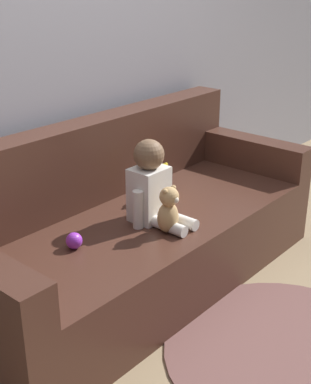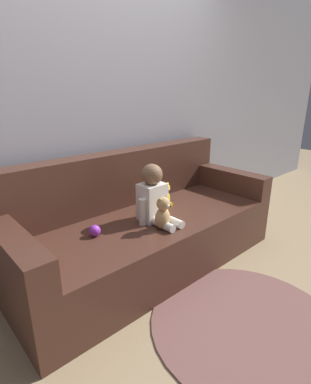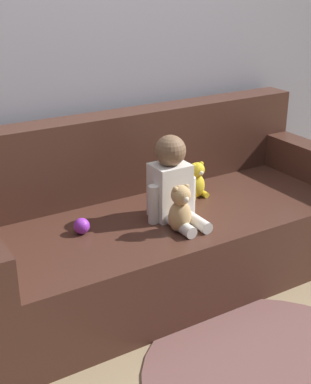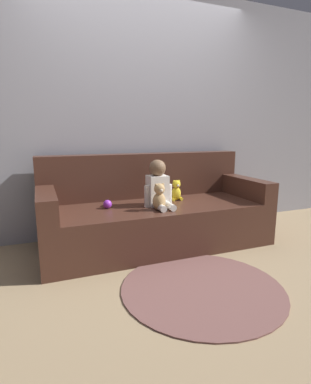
# 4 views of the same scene
# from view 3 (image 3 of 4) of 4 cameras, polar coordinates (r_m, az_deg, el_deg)

# --- Properties ---
(ground_plane) EXTENTS (12.00, 12.00, 0.00)m
(ground_plane) POSITION_cam_3_polar(r_m,az_deg,el_deg) (3.06, 1.03, -9.18)
(ground_plane) COLOR #9E8460
(wall_back) EXTENTS (8.00, 0.05, 2.60)m
(wall_back) POSITION_cam_3_polar(r_m,az_deg,el_deg) (3.07, -4.32, 16.78)
(wall_back) COLOR #93939E
(wall_back) RESTS_ON ground_plane
(couch) EXTENTS (2.20, 0.90, 0.89)m
(couch) POSITION_cam_3_polar(r_m,az_deg,el_deg) (2.96, 0.44, -3.64)
(couch) COLOR #47281E
(couch) RESTS_ON ground_plane
(person_baby) EXTENTS (0.28, 0.35, 0.44)m
(person_baby) POSITION_cam_3_polar(r_m,az_deg,el_deg) (2.71, 1.76, 0.86)
(person_baby) COLOR white
(person_baby) RESTS_ON couch
(teddy_bear_brown) EXTENTS (0.12, 0.11, 0.25)m
(teddy_bear_brown) POSITION_cam_3_polar(r_m,az_deg,el_deg) (2.59, 2.65, -1.80)
(teddy_bear_brown) COLOR tan
(teddy_bear_brown) RESTS_ON couch
(plush_toy_side) EXTENTS (0.12, 0.10, 0.21)m
(plush_toy_side) POSITION_cam_3_polar(r_m,az_deg,el_deg) (2.99, 4.41, 1.16)
(plush_toy_side) COLOR yellow
(plush_toy_side) RESTS_ON couch
(toy_ball) EXTENTS (0.08, 0.08, 0.08)m
(toy_ball) POSITION_cam_3_polar(r_m,az_deg,el_deg) (2.63, -7.89, -3.61)
(toy_ball) COLOR purple
(toy_ball) RESTS_ON couch
(floor_rug) EXTENTS (1.18, 1.18, 0.01)m
(floor_rug) POSITION_cam_3_polar(r_m,az_deg,el_deg) (2.47, 13.01, -18.83)
(floor_rug) COLOR brown
(floor_rug) RESTS_ON ground_plane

